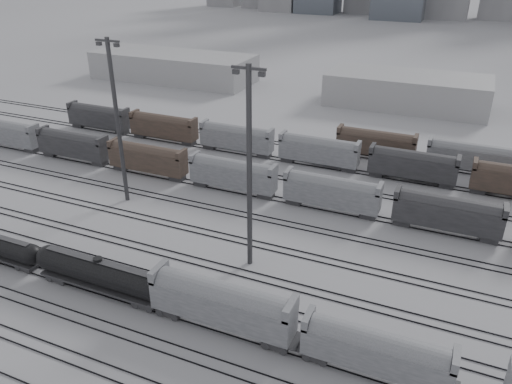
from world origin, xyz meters
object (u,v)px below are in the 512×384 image
at_px(tank_car_b, 100,273).
at_px(hopper_car_a, 222,302).
at_px(hopper_car_b, 377,350).
at_px(light_mast_c, 249,167).

relative_size(tank_car_b, hopper_car_a, 1.15).
height_order(hopper_car_a, hopper_car_b, hopper_car_a).
bearing_deg(hopper_car_b, light_mast_c, 146.21).
xyz_separation_m(hopper_car_b, light_mast_c, (-18.72, 12.53, 10.59)).
bearing_deg(light_mast_c, tank_car_b, -137.71).
distance_m(hopper_car_a, light_mast_c, 16.32).
height_order(tank_car_b, light_mast_c, light_mast_c).
xyz_separation_m(tank_car_b, light_mast_c, (13.77, 12.53, 11.09)).
height_order(tank_car_b, hopper_car_b, hopper_car_b).
xyz_separation_m(tank_car_b, hopper_car_a, (16.16, 0.00, 0.92)).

